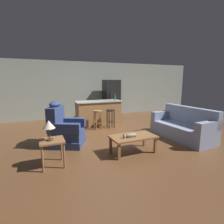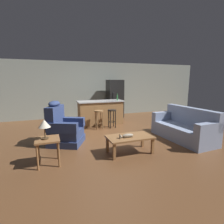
# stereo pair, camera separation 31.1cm
# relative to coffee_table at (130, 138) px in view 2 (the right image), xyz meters

# --- Properties ---
(ground_plane) EXTENTS (12.00, 12.00, 0.00)m
(ground_plane) POSITION_rel_coffee_table_xyz_m (0.12, 1.59, -0.36)
(ground_plane) COLOR brown
(back_wall) EXTENTS (12.00, 0.05, 2.60)m
(back_wall) POSITION_rel_coffee_table_xyz_m (0.12, 4.72, 0.94)
(back_wall) COLOR #939E93
(back_wall) RESTS_ON ground_plane
(coffee_table) EXTENTS (1.10, 0.60, 0.42)m
(coffee_table) POSITION_rel_coffee_table_xyz_m (0.00, 0.00, 0.00)
(coffee_table) COLOR olive
(coffee_table) RESTS_ON ground_plane
(fish_figurine) EXTENTS (0.34, 0.10, 0.10)m
(fish_figurine) POSITION_rel_coffee_table_xyz_m (-0.12, -0.06, 0.10)
(fish_figurine) COLOR #4C3823
(fish_figurine) RESTS_ON coffee_table
(couch) EXTENTS (0.95, 1.95, 0.94)m
(couch) POSITION_rel_coffee_table_xyz_m (1.96, 0.35, -0.02)
(couch) COLOR #8493B2
(couch) RESTS_ON ground_plane
(recliner_near_lamp) EXTENTS (1.12, 1.12, 1.20)m
(recliner_near_lamp) POSITION_rel_coffee_table_xyz_m (-1.45, 1.19, 0.06)
(recliner_near_lamp) COLOR navy
(recliner_near_lamp) RESTS_ON ground_plane
(end_table) EXTENTS (0.48, 0.48, 0.56)m
(end_table) POSITION_rel_coffee_table_xyz_m (-1.86, 0.05, 0.10)
(end_table) COLOR olive
(end_table) RESTS_ON ground_plane
(table_lamp) EXTENTS (0.24, 0.24, 0.41)m
(table_lamp) POSITION_rel_coffee_table_xyz_m (-1.90, 0.03, 0.50)
(table_lamp) COLOR #4C3823
(table_lamp) RESTS_ON end_table
(kitchen_island) EXTENTS (1.80, 0.70, 0.95)m
(kitchen_island) POSITION_rel_coffee_table_xyz_m (0.12, 2.94, 0.11)
(kitchen_island) COLOR #9E7042
(kitchen_island) RESTS_ON ground_plane
(bar_stool_left) EXTENTS (0.32, 0.32, 0.68)m
(bar_stool_left) POSITION_rel_coffee_table_xyz_m (-0.12, 2.31, 0.11)
(bar_stool_left) COLOR olive
(bar_stool_left) RESTS_ON ground_plane
(bar_stool_right) EXTENTS (0.32, 0.32, 0.68)m
(bar_stool_right) POSITION_rel_coffee_table_xyz_m (0.38, 2.31, 0.11)
(bar_stool_right) COLOR black
(bar_stool_right) RESTS_ON ground_plane
(refrigerator) EXTENTS (0.70, 0.69, 1.76)m
(refrigerator) POSITION_rel_coffee_table_xyz_m (1.18, 4.14, 0.52)
(refrigerator) COLOR black
(refrigerator) RESTS_ON ground_plane
(bottle_tall_green) EXTENTS (0.06, 0.06, 0.28)m
(bottle_tall_green) POSITION_rel_coffee_table_xyz_m (0.80, 2.85, 0.69)
(bottle_tall_green) COLOR #2D6B38
(bottle_tall_green) RESTS_ON kitchen_island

